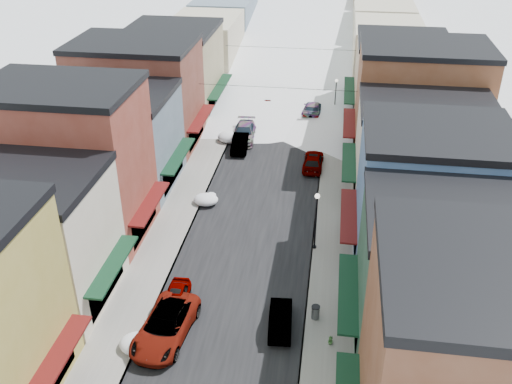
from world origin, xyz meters
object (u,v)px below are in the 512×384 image
(car_white_suv, at_px, (165,326))
(trash_can, at_px, (315,312))
(car_silver_sedan, at_px, (175,299))
(car_green_sedan, at_px, (280,319))
(streetlamp_near, at_px, (316,214))
(car_dark_hatch, at_px, (240,143))

(car_white_suv, distance_m, trash_can, 9.63)
(car_silver_sedan, bearing_deg, car_white_suv, -89.01)
(car_white_suv, bearing_deg, car_silver_sedan, 98.97)
(car_white_suv, distance_m, car_green_sedan, 7.26)
(car_silver_sedan, distance_m, streetlamp_near, 12.21)
(car_white_suv, distance_m, car_silver_sedan, 2.84)
(car_dark_hatch, xyz_separation_m, trash_can, (9.19, -24.98, -0.12))
(car_silver_sedan, xyz_separation_m, car_green_sedan, (7.16, -0.95, 0.01))
(car_green_sedan, relative_size, trash_can, 4.35)
(car_dark_hatch, bearing_deg, streetlamp_near, -66.29)
(car_dark_hatch, distance_m, car_green_sedan, 26.91)
(streetlamp_near, bearing_deg, car_silver_sedan, -137.76)
(car_silver_sedan, distance_m, car_dark_hatch, 25.03)
(car_silver_sedan, height_order, streetlamp_near, streetlamp_near)
(car_green_sedan, bearing_deg, car_dark_hatch, -79.11)
(trash_can, bearing_deg, car_green_sedan, -155.38)
(car_silver_sedan, xyz_separation_m, trash_can, (9.34, 0.05, -0.04))
(car_white_suv, height_order, car_dark_hatch, car_white_suv)
(car_dark_hatch, relative_size, trash_can, 4.83)
(car_green_sedan, height_order, trash_can, car_green_sedan)
(car_silver_sedan, height_order, trash_can, car_silver_sedan)
(car_silver_sedan, bearing_deg, trash_can, -1.66)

